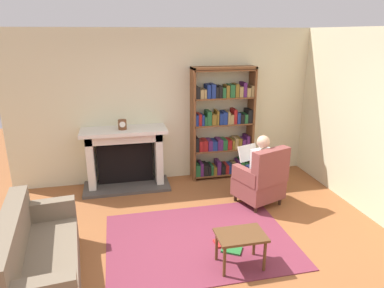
{
  "coord_description": "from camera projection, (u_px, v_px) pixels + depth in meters",
  "views": [
    {
      "loc": [
        -0.97,
        -3.59,
        2.62
      ],
      "look_at": [
        0.1,
        1.2,
        1.05
      ],
      "focal_mm": 32.72,
      "sensor_mm": 36.0,
      "label": 1
    }
  ],
  "objects": [
    {
      "name": "ground",
      "position": [
        205.0,
        254.0,
        4.33
      ],
      "size": [
        14.0,
        14.0,
        0.0
      ],
      "primitive_type": "plane",
      "color": "#94562E"
    },
    {
      "name": "back_wall",
      "position": [
        170.0,
        106.0,
        6.29
      ],
      "size": [
        5.6,
        0.1,
        2.7
      ],
      "primitive_type": "cube",
      "color": "beige",
      "rests_on": "ground"
    },
    {
      "name": "side_wall_right",
      "position": [
        346.0,
        115.0,
        5.63
      ],
      "size": [
        0.1,
        5.2,
        2.7
      ],
      "primitive_type": "cube",
      "color": "beige",
      "rests_on": "ground"
    },
    {
      "name": "area_rug",
      "position": [
        199.0,
        240.0,
        4.61
      ],
      "size": [
        2.4,
        1.8,
        0.01
      ],
      "primitive_type": "cube",
      "color": "maroon",
      "rests_on": "ground"
    },
    {
      "name": "fireplace",
      "position": [
        125.0,
        155.0,
        6.12
      ],
      "size": [
        1.48,
        0.64,
        1.06
      ],
      "color": "#4C4742",
      "rests_on": "ground"
    },
    {
      "name": "mantel_clock",
      "position": [
        122.0,
        125.0,
        5.84
      ],
      "size": [
        0.14,
        0.14,
        0.16
      ],
      "color": "brown",
      "rests_on": "fireplace"
    },
    {
      "name": "bookshelf",
      "position": [
        222.0,
        125.0,
        6.39
      ],
      "size": [
        1.15,
        0.32,
        2.05
      ],
      "color": "brown",
      "rests_on": "ground"
    },
    {
      "name": "armchair_reading",
      "position": [
        262.0,
        180.0,
        5.45
      ],
      "size": [
        0.81,
        0.8,
        0.97
      ],
      "rotation": [
        0.0,
        0.0,
        3.49
      ],
      "color": "#331E14",
      "rests_on": "ground"
    },
    {
      "name": "seated_reader",
      "position": [
        257.0,
        166.0,
        5.49
      ],
      "size": [
        0.49,
        0.59,
        1.14
      ],
      "rotation": [
        0.0,
        0.0,
        3.49
      ],
      "color": "silver",
      "rests_on": "ground"
    },
    {
      "name": "sofa_floral",
      "position": [
        37.0,
        262.0,
        3.68
      ],
      "size": [
        0.89,
        1.76,
        0.85
      ],
      "rotation": [
        0.0,
        0.0,
        1.67
      ],
      "color": "#756652",
      "rests_on": "ground"
    },
    {
      "name": "side_table",
      "position": [
        241.0,
        239.0,
        4.01
      ],
      "size": [
        0.56,
        0.39,
        0.42
      ],
      "color": "brown",
      "rests_on": "ground"
    },
    {
      "name": "scattered_books",
      "position": [
        228.0,
        246.0,
        4.45
      ],
      "size": [
        0.33,
        0.41,
        0.03
      ],
      "color": "red",
      "rests_on": "area_rug"
    }
  ]
}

